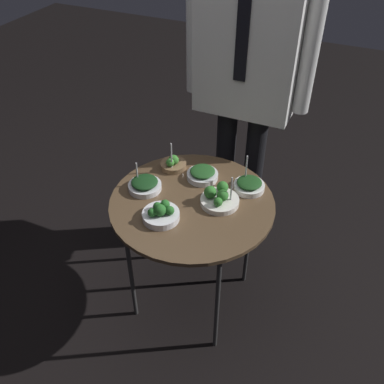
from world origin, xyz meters
TOP-DOWN VIEW (x-y plane):
  - ground_plane at (0.00, 0.00)m, footprint 8.00×8.00m
  - serving_cart at (0.00, 0.00)m, footprint 0.71×0.71m
  - bowl_spinach_back_left at (-0.02, 0.17)m, footprint 0.14×0.14m
  - bowl_broccoli_back_right at (0.11, 0.04)m, footprint 0.16×0.16m
  - bowl_broccoli_near_rim at (-0.07, -0.15)m, footprint 0.15×0.15m
  - bowl_spinach_front_right at (-0.22, -0.01)m, footprint 0.15×0.15m
  - bowl_broccoli_far_rim at (-0.18, 0.18)m, footprint 0.12×0.12m
  - bowl_spinach_mid_right at (0.19, 0.18)m, footprint 0.14×0.14m
  - waiter_figure at (0.03, 0.56)m, footprint 0.61×0.23m

SIDE VIEW (x-z plane):
  - ground_plane at x=0.00m, z-range 0.00..0.00m
  - serving_cart at x=0.00m, z-range 0.28..0.93m
  - bowl_spinach_mid_right at x=0.19m, z-range 0.60..0.75m
  - bowl_spinach_back_left at x=-0.02m, z-range 0.65..0.70m
  - bowl_spinach_front_right at x=-0.22m, z-range 0.61..0.73m
  - bowl_broccoli_far_rim at x=-0.18m, z-range 0.60..0.75m
  - bowl_broccoli_near_rim at x=-0.07m, z-range 0.64..0.72m
  - bowl_broccoli_back_right at x=0.11m, z-range 0.61..0.75m
  - waiter_figure at x=0.03m, z-range 0.22..1.88m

